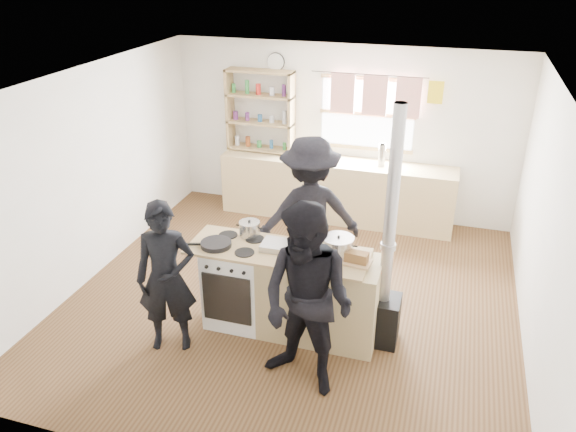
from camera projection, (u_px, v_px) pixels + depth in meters
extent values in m
cube|color=brown|center=(293.00, 298.00, 6.53)|extent=(5.00, 5.00, 0.01)
cube|color=#D5B980|center=(336.00, 190.00, 8.24)|extent=(3.40, 0.55, 0.90)
cube|color=tan|center=(261.00, 148.00, 8.45)|extent=(1.00, 0.28, 0.03)
cube|color=tan|center=(261.00, 123.00, 8.27)|extent=(1.00, 0.28, 0.03)
cube|color=tan|center=(260.00, 96.00, 8.10)|extent=(1.00, 0.28, 0.03)
cube|color=tan|center=(259.00, 71.00, 7.95)|extent=(1.00, 0.28, 0.03)
cube|color=tan|center=(230.00, 109.00, 8.33)|extent=(0.04, 0.28, 1.20)
cube|color=tan|center=(292.00, 114.00, 8.07)|extent=(0.04, 0.28, 1.20)
cylinder|color=silver|center=(382.00, 155.00, 7.81)|extent=(0.10, 0.10, 0.32)
cube|color=white|center=(238.00, 283.00, 5.98)|extent=(0.60, 0.60, 0.90)
cube|color=tan|center=(320.00, 297.00, 5.74)|extent=(1.20, 0.60, 0.90)
cube|color=tan|center=(278.00, 251.00, 5.66)|extent=(1.84, 0.64, 0.03)
cylinder|color=black|center=(216.00, 244.00, 5.71)|extent=(0.40, 0.40, 0.05)
cylinder|color=#2D5C1F|center=(216.00, 243.00, 5.71)|extent=(0.28, 0.28, 0.02)
cube|color=silver|center=(281.00, 246.00, 5.67)|extent=(0.39, 0.28, 0.06)
cube|color=brown|center=(281.00, 244.00, 5.66)|extent=(0.33, 0.24, 0.02)
cylinder|color=#B8B8BB|center=(250.00, 229.00, 5.90)|extent=(0.22, 0.22, 0.15)
cylinder|color=#B8B8BB|center=(249.00, 222.00, 5.87)|extent=(0.22, 0.22, 0.01)
sphere|color=black|center=(249.00, 221.00, 5.86)|extent=(0.03, 0.03, 0.03)
cylinder|color=#B9B9BC|center=(338.00, 247.00, 5.50)|extent=(0.30, 0.30, 0.19)
cylinder|color=#B9B9BC|center=(339.00, 238.00, 5.46)|extent=(0.31, 0.31, 0.01)
sphere|color=black|center=(339.00, 237.00, 5.45)|extent=(0.03, 0.03, 0.03)
cube|color=tan|center=(356.00, 262.00, 5.41)|extent=(0.30, 0.23, 0.02)
cube|color=olive|center=(357.00, 257.00, 5.39)|extent=(0.23, 0.13, 0.10)
cube|color=black|center=(382.00, 319.00, 5.73)|extent=(0.35, 0.35, 0.51)
cylinder|color=#ADADB2|center=(391.00, 209.00, 5.18)|extent=(0.12, 0.12, 1.99)
imported|color=black|center=(166.00, 278.00, 5.43)|extent=(0.67, 0.55, 1.59)
imported|color=black|center=(307.00, 302.00, 4.86)|extent=(1.06, 0.93, 1.82)
imported|color=black|center=(309.00, 214.00, 6.42)|extent=(1.36, 1.10, 1.84)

